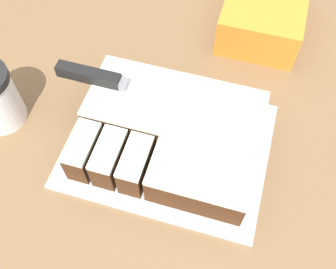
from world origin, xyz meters
name	(u,v)px	position (x,y,z in m)	size (l,w,h in m)	color
ground_plane	(188,266)	(0.00, 0.00, 0.00)	(8.00, 8.00, 0.00)	#9E9384
countertop	(195,228)	(0.00, 0.00, 0.46)	(1.40, 1.10, 0.92)	brown
cake_board	(168,145)	(-0.07, -0.02, 0.93)	(0.35, 0.28, 0.01)	silver
cake	(171,134)	(-0.07, -0.02, 0.96)	(0.30, 0.23, 0.07)	#472814
knife	(102,79)	(-0.21, 0.03, 1.01)	(0.29, 0.02, 0.02)	silver
storage_box	(264,13)	(0.04, 0.32, 0.97)	(0.16, 0.21, 0.09)	orange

